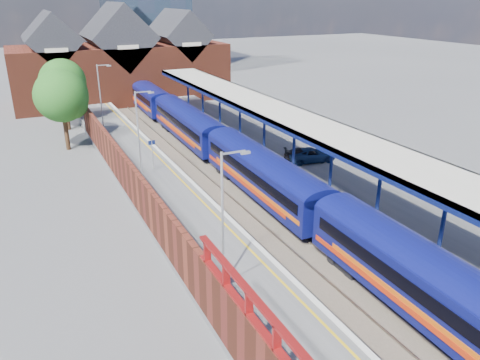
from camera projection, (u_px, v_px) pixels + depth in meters
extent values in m
plane|color=#5B5B5E|center=(186.00, 152.00, 46.72)|extent=(240.00, 240.00, 0.00)
cube|color=#473D33|center=(227.00, 186.00, 38.32)|extent=(6.00, 76.00, 0.06)
cube|color=slate|center=(202.00, 189.00, 37.40)|extent=(0.07, 76.00, 0.14)
cube|color=slate|center=(219.00, 186.00, 37.98)|extent=(0.07, 76.00, 0.14)
cube|color=slate|center=(236.00, 183.00, 38.60)|extent=(0.07, 76.00, 0.14)
cube|color=slate|center=(251.00, 181.00, 39.18)|extent=(0.07, 76.00, 0.14)
cube|color=#565659|center=(162.00, 192.00, 35.93)|extent=(5.00, 76.00, 1.00)
cube|color=#565659|center=(290.00, 170.00, 40.57)|extent=(6.00, 76.00, 1.00)
cube|color=silver|center=(191.00, 181.00, 36.69)|extent=(0.30, 76.00, 0.05)
cube|color=silver|center=(261.00, 169.00, 39.23)|extent=(0.30, 76.00, 0.05)
cube|color=yellow|center=(183.00, 182.00, 36.45)|extent=(0.14, 76.00, 0.01)
cube|color=#0D115B|center=(434.00, 291.00, 21.53)|extent=(3.15, 16.06, 2.50)
cube|color=#0D115B|center=(438.00, 267.00, 21.07)|extent=(3.15, 16.06, 0.60)
cube|color=#0D115B|center=(263.00, 175.00, 35.45)|extent=(3.15, 16.06, 2.50)
cube|color=#0D115B|center=(263.00, 159.00, 34.99)|extent=(3.15, 16.06, 0.60)
cube|color=#0D115B|center=(189.00, 124.00, 49.36)|extent=(3.15, 16.06, 2.50)
cube|color=#0D115B|center=(188.00, 113.00, 48.91)|extent=(3.15, 16.06, 0.60)
cube|color=#0D115B|center=(147.00, 96.00, 63.28)|extent=(3.15, 16.06, 2.50)
cube|color=#0D115B|center=(146.00, 87.00, 62.82)|extent=(3.15, 16.06, 0.60)
cube|color=black|center=(205.00, 143.00, 41.67)|extent=(0.04, 60.54, 0.70)
cube|color=#CF570D|center=(205.00, 151.00, 41.96)|extent=(0.03, 55.27, 0.30)
cube|color=#B9290C|center=(205.00, 154.00, 42.05)|extent=(0.03, 55.27, 0.30)
cube|color=black|center=(138.00, 100.00, 68.56)|extent=(2.00, 2.40, 0.60)
cylinder|color=#0E1953|center=(443.00, 226.00, 24.96)|extent=(0.24, 0.24, 4.20)
cylinder|color=#0E1953|center=(379.00, 193.00, 29.15)|extent=(0.24, 0.24, 4.20)
cylinder|color=#0E1953|center=(331.00, 168.00, 33.34)|extent=(0.24, 0.24, 4.20)
cylinder|color=#0E1953|center=(294.00, 149.00, 37.53)|extent=(0.24, 0.24, 4.20)
cylinder|color=#0E1953|center=(264.00, 134.00, 41.73)|extent=(0.24, 0.24, 4.20)
cylinder|color=#0E1953|center=(240.00, 121.00, 45.92)|extent=(0.24, 0.24, 4.20)
cylinder|color=#0E1953|center=(220.00, 110.00, 50.11)|extent=(0.24, 0.24, 4.20)
cylinder|color=#0E1953|center=(203.00, 102.00, 54.30)|extent=(0.24, 0.24, 4.20)
cylinder|color=#0E1953|center=(188.00, 94.00, 58.49)|extent=(0.24, 0.24, 4.20)
cube|color=beige|center=(275.00, 110.00, 40.26)|extent=(4.50, 52.00, 0.25)
cube|color=#0E1953|center=(253.00, 115.00, 39.45)|extent=(0.20, 52.00, 0.55)
cube|color=#0E1953|center=(297.00, 110.00, 41.18)|extent=(0.20, 52.00, 0.55)
cylinder|color=#A5A8AA|center=(223.00, 222.00, 22.33)|extent=(0.12, 0.12, 7.00)
cube|color=#A5A8AA|center=(234.00, 152.00, 21.32)|extent=(1.20, 0.08, 0.08)
cube|color=#A5A8AA|center=(245.00, 153.00, 21.60)|extent=(0.45, 0.18, 0.12)
cylinder|color=#A5A8AA|center=(139.00, 137.00, 35.74)|extent=(0.12, 0.12, 7.00)
cube|color=#A5A8AA|center=(143.00, 92.00, 34.73)|extent=(1.20, 0.08, 0.08)
cube|color=#A5A8AA|center=(151.00, 93.00, 35.01)|extent=(0.45, 0.18, 0.12)
cylinder|color=#A5A8AA|center=(100.00, 98.00, 49.15)|extent=(0.12, 0.12, 7.00)
cube|color=#A5A8AA|center=(103.00, 65.00, 48.15)|extent=(1.20, 0.08, 0.08)
cube|color=#A5A8AA|center=(109.00, 66.00, 48.43)|extent=(0.45, 0.18, 0.12)
cylinder|color=#A5A8AA|center=(153.00, 155.00, 38.85)|extent=(0.08, 0.08, 2.50)
cube|color=#0C194C|center=(152.00, 143.00, 38.46)|extent=(0.55, 0.06, 0.35)
cube|color=maroon|center=(148.00, 205.00, 29.16)|extent=(0.35, 50.00, 2.80)
cube|color=maroon|center=(294.00, 345.00, 14.03)|extent=(0.30, 15.00, 0.12)
cube|color=maroon|center=(277.00, 338.00, 15.05)|extent=(0.30, 0.12, 1.00)
cube|color=maroon|center=(249.00, 303.00, 16.72)|extent=(0.30, 0.12, 1.00)
cube|color=maroon|center=(226.00, 275.00, 18.40)|extent=(0.30, 0.12, 1.00)
cube|color=maroon|center=(207.00, 252.00, 20.08)|extent=(0.30, 0.12, 1.00)
cube|color=maroon|center=(121.00, 73.00, 68.72)|extent=(30.00, 12.00, 8.00)
cube|color=#232328|center=(51.00, 38.00, 63.19)|extent=(7.13, 12.00, 7.13)
cube|color=#232328|center=(118.00, 36.00, 66.81)|extent=(9.16, 12.00, 9.16)
cube|color=#232328|center=(178.00, 34.00, 70.44)|extent=(7.13, 12.00, 7.13)
cube|color=beige|center=(57.00, 50.00, 58.48)|extent=(2.80, 0.15, 0.50)
cube|color=beige|center=(128.00, 47.00, 62.11)|extent=(2.80, 0.15, 0.50)
cube|color=beige|center=(192.00, 44.00, 65.74)|extent=(2.80, 0.15, 0.50)
cylinder|color=#382314|center=(66.00, 130.00, 46.78)|extent=(0.44, 0.44, 4.00)
sphere|color=#16551B|center=(61.00, 96.00, 45.50)|extent=(5.20, 5.20, 5.20)
sphere|color=#16551B|center=(71.00, 103.00, 45.66)|extent=(3.20, 3.20, 3.20)
cylinder|color=#382314|center=(67.00, 113.00, 53.89)|extent=(0.44, 0.44, 4.00)
sphere|color=#16551B|center=(63.00, 82.00, 52.61)|extent=(5.20, 5.20, 5.20)
sphere|color=#16551B|center=(71.00, 89.00, 52.77)|extent=(3.20, 3.20, 3.20)
imported|color=black|center=(307.00, 155.00, 40.99)|extent=(4.27, 2.96, 1.15)
imported|color=navy|center=(312.00, 155.00, 40.89)|extent=(4.60, 2.65, 1.21)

